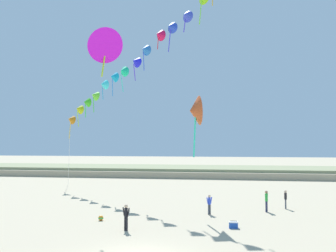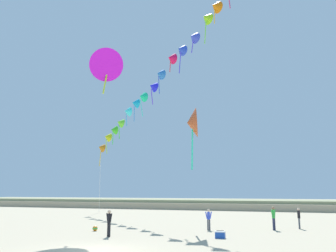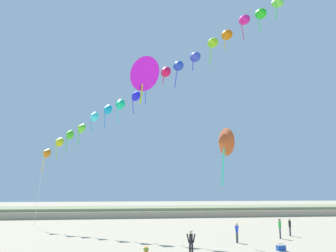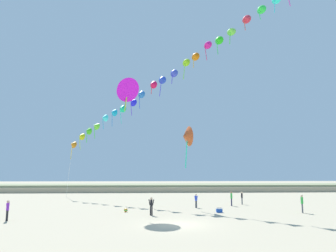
{
  "view_description": "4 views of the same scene",
  "coord_description": "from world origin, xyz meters",
  "px_view_note": "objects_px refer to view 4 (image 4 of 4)",
  "views": [
    {
      "loc": [
        4.0,
        -16.8,
        5.52
      ],
      "look_at": [
        -0.42,
        12.63,
        6.89
      ],
      "focal_mm": 38.0,
      "sensor_mm": 36.0,
      "label": 1
    },
    {
      "loc": [
        9.35,
        -15.29,
        2.81
      ],
      "look_at": [
        0.54,
        9.01,
        7.54
      ],
      "focal_mm": 38.0,
      "sensor_mm": 36.0,
      "label": 2
    },
    {
      "loc": [
        -6.84,
        -17.21,
        4.05
      ],
      "look_at": [
        -2.16,
        12.71,
        9.56
      ],
      "focal_mm": 38.0,
      "sensor_mm": 36.0,
      "label": 3
    },
    {
      "loc": [
        -1.98,
        -23.22,
        3.82
      ],
      "look_at": [
        0.06,
        13.19,
        9.56
      ],
      "focal_mm": 32.0,
      "sensor_mm": 36.0,
      "label": 4
    }
  ],
  "objects_px": {
    "person_near_right": "(151,205)",
    "beach_cooler": "(219,210)",
    "person_mid_center": "(242,197)",
    "person_far_center": "(231,197)",
    "person_far_right": "(8,209)",
    "person_near_left": "(302,202)",
    "large_kite_low_lead": "(186,136)",
    "large_kite_mid_trail": "(126,89)",
    "person_far_left": "(196,200)",
    "beach_ball": "(126,210)"
  },
  "relations": [
    {
      "from": "person_mid_center",
      "to": "person_far_right",
      "type": "bearing_deg",
      "value": -153.05
    },
    {
      "from": "person_far_left",
      "to": "beach_cooler",
      "type": "bearing_deg",
      "value": -67.56
    },
    {
      "from": "person_near_left",
      "to": "person_mid_center",
      "type": "xyz_separation_m",
      "value": [
        -3.44,
        8.2,
        -0.11
      ]
    },
    {
      "from": "person_near_right",
      "to": "beach_cooler",
      "type": "relative_size",
      "value": 2.84
    },
    {
      "from": "person_far_center",
      "to": "large_kite_low_lead",
      "type": "distance_m",
      "value": 9.12
    },
    {
      "from": "person_mid_center",
      "to": "beach_cooler",
      "type": "relative_size",
      "value": 2.69
    },
    {
      "from": "person_far_left",
      "to": "beach_cooler",
      "type": "height_order",
      "value": "person_far_left"
    },
    {
      "from": "person_far_right",
      "to": "beach_cooler",
      "type": "relative_size",
      "value": 2.85
    },
    {
      "from": "beach_cooler",
      "to": "large_kite_mid_trail",
      "type": "bearing_deg",
      "value": 167.06
    },
    {
      "from": "person_far_left",
      "to": "large_kite_low_lead",
      "type": "distance_m",
      "value": 7.15
    },
    {
      "from": "person_mid_center",
      "to": "beach_cooler",
      "type": "height_order",
      "value": "person_mid_center"
    },
    {
      "from": "person_mid_center",
      "to": "person_far_center",
      "type": "bearing_deg",
      "value": -137.65
    },
    {
      "from": "person_near_right",
      "to": "person_mid_center",
      "type": "height_order",
      "value": "person_near_right"
    },
    {
      "from": "person_mid_center",
      "to": "beach_cooler",
      "type": "distance_m",
      "value": 8.62
    },
    {
      "from": "person_near_left",
      "to": "person_far_center",
      "type": "relative_size",
      "value": 1.03
    },
    {
      "from": "large_kite_mid_trail",
      "to": "person_near_left",
      "type": "bearing_deg",
      "value": -9.97
    },
    {
      "from": "person_mid_center",
      "to": "person_near_right",
      "type": "bearing_deg",
      "value": -141.13
    },
    {
      "from": "person_far_right",
      "to": "person_near_right",
      "type": "bearing_deg",
      "value": 12.54
    },
    {
      "from": "person_near_left",
      "to": "large_kite_low_lead",
      "type": "xyz_separation_m",
      "value": [
        -10.71,
        4.62,
        6.94
      ]
    },
    {
      "from": "person_far_right",
      "to": "beach_ball",
      "type": "height_order",
      "value": "person_far_right"
    },
    {
      "from": "beach_cooler",
      "to": "person_near_left",
      "type": "bearing_deg",
      "value": -6.34
    },
    {
      "from": "person_far_left",
      "to": "beach_cooler",
      "type": "relative_size",
      "value": 2.62
    },
    {
      "from": "large_kite_mid_trail",
      "to": "beach_ball",
      "type": "xyz_separation_m",
      "value": [
        0.34,
        -1.35,
        -12.8
      ]
    },
    {
      "from": "person_mid_center",
      "to": "person_far_right",
      "type": "distance_m",
      "value": 25.59
    },
    {
      "from": "person_near_right",
      "to": "large_kite_low_lead",
      "type": "height_order",
      "value": "large_kite_low_lead"
    },
    {
      "from": "large_kite_low_lead",
      "to": "person_far_center",
      "type": "bearing_deg",
      "value": 19.83
    },
    {
      "from": "person_mid_center",
      "to": "beach_ball",
      "type": "bearing_deg",
      "value": -154.72
    },
    {
      "from": "person_far_right",
      "to": "large_kite_mid_trail",
      "type": "bearing_deg",
      "value": 36.44
    },
    {
      "from": "person_near_right",
      "to": "person_far_right",
      "type": "distance_m",
      "value": 11.91
    },
    {
      "from": "person_far_center",
      "to": "large_kite_mid_trail",
      "type": "relative_size",
      "value": 0.43
    },
    {
      "from": "person_near_left",
      "to": "person_far_left",
      "type": "bearing_deg",
      "value": 152.86
    },
    {
      "from": "person_mid_center",
      "to": "large_kite_low_lead",
      "type": "distance_m",
      "value": 10.73
    },
    {
      "from": "person_mid_center",
      "to": "person_near_left",
      "type": "bearing_deg",
      "value": -67.24
    },
    {
      "from": "large_kite_low_lead",
      "to": "large_kite_mid_trail",
      "type": "xyz_separation_m",
      "value": [
        -6.77,
        -1.55,
        5.04
      ]
    },
    {
      "from": "person_far_left",
      "to": "person_far_right",
      "type": "xyz_separation_m",
      "value": [
        -16.62,
        -8.33,
        0.08
      ]
    },
    {
      "from": "person_mid_center",
      "to": "large_kite_mid_trail",
      "type": "bearing_deg",
      "value": -159.96
    },
    {
      "from": "large_kite_low_lead",
      "to": "person_near_right",
      "type": "bearing_deg",
      "value": -125.75
    },
    {
      "from": "person_far_right",
      "to": "beach_ball",
      "type": "xyz_separation_m",
      "value": [
        9.11,
        5.13,
        -0.77
      ]
    },
    {
      "from": "person_near_right",
      "to": "large_kite_low_lead",
      "type": "bearing_deg",
      "value": 54.25
    },
    {
      "from": "person_far_left",
      "to": "large_kite_mid_trail",
      "type": "distance_m",
      "value": 14.55
    },
    {
      "from": "person_near_left",
      "to": "person_mid_center",
      "type": "relative_size",
      "value": 1.12
    },
    {
      "from": "person_mid_center",
      "to": "person_far_center",
      "type": "height_order",
      "value": "person_far_center"
    },
    {
      "from": "person_mid_center",
      "to": "large_kite_mid_trail",
      "type": "height_order",
      "value": "large_kite_mid_trail"
    },
    {
      "from": "person_near_left",
      "to": "beach_cooler",
      "type": "xyz_separation_m",
      "value": [
        -7.95,
        0.88,
        -0.79
      ]
    },
    {
      "from": "person_far_right",
      "to": "beach_ball",
      "type": "distance_m",
      "value": 10.48
    },
    {
      "from": "person_near_left",
      "to": "person_far_right",
      "type": "relative_size",
      "value": 1.06
    },
    {
      "from": "person_mid_center",
      "to": "person_far_right",
      "type": "relative_size",
      "value": 0.94
    },
    {
      "from": "person_far_right",
      "to": "beach_cooler",
      "type": "height_order",
      "value": "person_far_right"
    },
    {
      "from": "large_kite_mid_trail",
      "to": "beach_cooler",
      "type": "bearing_deg",
      "value": -12.94
    },
    {
      "from": "person_near_right",
      "to": "person_mid_center",
      "type": "xyz_separation_m",
      "value": [
        11.18,
        9.01,
        -0.05
      ]
    }
  ]
}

